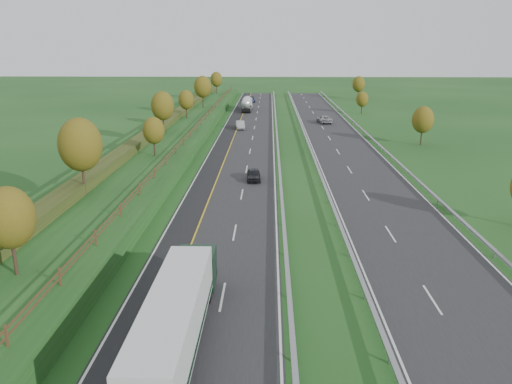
# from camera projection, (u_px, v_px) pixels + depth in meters

# --- Properties ---
(ground) EXTENTS (400.00, 400.00, 0.00)m
(ground) POSITION_uv_depth(u_px,v_px,m) (293.00, 157.00, 75.55)
(ground) COLOR #184217
(ground) RESTS_ON ground
(near_carriageway) EXTENTS (10.50, 200.00, 0.04)m
(near_carriageway) POSITION_uv_depth(u_px,v_px,m) (243.00, 150.00, 80.55)
(near_carriageway) COLOR #242427
(near_carriageway) RESTS_ON ground
(far_carriageway) EXTENTS (10.50, 200.00, 0.04)m
(far_carriageway) POSITION_uv_depth(u_px,v_px,m) (345.00, 151.00, 80.12)
(far_carriageway) COLOR #242427
(far_carriageway) RESTS_ON ground
(hard_shoulder) EXTENTS (3.00, 200.00, 0.04)m
(hard_shoulder) POSITION_uv_depth(u_px,v_px,m) (219.00, 150.00, 80.64)
(hard_shoulder) COLOR black
(hard_shoulder) RESTS_ON ground
(lane_markings) EXTENTS (26.75, 200.00, 0.01)m
(lane_markings) POSITION_uv_depth(u_px,v_px,m) (282.00, 150.00, 80.26)
(lane_markings) COLOR silver
(lane_markings) RESTS_ON near_carriageway
(embankment_left) EXTENTS (12.00, 200.00, 2.00)m
(embankment_left) POSITION_uv_depth(u_px,v_px,m) (162.00, 144.00, 80.61)
(embankment_left) COLOR #184217
(embankment_left) RESTS_ON ground
(hedge_left) EXTENTS (2.20, 180.00, 1.10)m
(hedge_left) POSITION_uv_depth(u_px,v_px,m) (149.00, 134.00, 80.22)
(hedge_left) COLOR #263515
(hedge_left) RESTS_ON embankment_left
(fence_left) EXTENTS (0.12, 189.06, 1.20)m
(fence_left) POSITION_uv_depth(u_px,v_px,m) (189.00, 134.00, 79.61)
(fence_left) COLOR #422B19
(fence_left) RESTS_ON embankment_left
(median_barrier_near) EXTENTS (0.32, 200.00, 0.71)m
(median_barrier_near) POSITION_uv_depth(u_px,v_px,m) (278.00, 147.00, 80.23)
(median_barrier_near) COLOR gray
(median_barrier_near) RESTS_ON ground
(median_barrier_far) EXTENTS (0.32, 200.00, 0.71)m
(median_barrier_far) POSITION_uv_depth(u_px,v_px,m) (310.00, 147.00, 80.10)
(median_barrier_far) COLOR gray
(median_barrier_far) RESTS_ON ground
(outer_barrier_far) EXTENTS (0.32, 200.00, 0.71)m
(outer_barrier_far) POSITION_uv_depth(u_px,v_px,m) (381.00, 147.00, 79.80)
(outer_barrier_far) COLOR gray
(outer_barrier_far) RESTS_ON ground
(trees_left) EXTENTS (6.64, 164.30, 7.66)m
(trees_left) POSITION_uv_depth(u_px,v_px,m) (158.00, 113.00, 75.85)
(trees_left) COLOR #2D2116
(trees_left) RESTS_ON embankment_left
(trees_far) EXTENTS (8.45, 118.60, 7.12)m
(trees_far) POSITION_uv_depth(u_px,v_px,m) (389.00, 104.00, 106.58)
(trees_far) COLOR #2D2116
(trees_far) RESTS_ON ground
(box_lorry) EXTENTS (2.58, 16.28, 4.06)m
(box_lorry) POSITION_uv_depth(u_px,v_px,m) (177.00, 316.00, 26.77)
(box_lorry) COLOR black
(box_lorry) RESTS_ON near_carriageway
(road_tanker) EXTENTS (2.40, 11.22, 3.46)m
(road_tanker) POSITION_uv_depth(u_px,v_px,m) (247.00, 103.00, 128.40)
(road_tanker) COLOR silver
(road_tanker) RESTS_ON near_carriageway
(car_dark_near) EXTENTS (1.86, 4.24, 1.42)m
(car_dark_near) POSITION_uv_depth(u_px,v_px,m) (254.00, 175.00, 62.24)
(car_dark_near) COLOR black
(car_dark_near) RESTS_ON near_carriageway
(car_silver_mid) EXTENTS (2.26, 4.94, 1.57)m
(car_silver_mid) POSITION_uv_depth(u_px,v_px,m) (240.00, 125.00, 100.67)
(car_silver_mid) COLOR #9A9A9E
(car_silver_mid) RESTS_ON near_carriageway
(car_small_far) EXTENTS (2.48, 5.13, 1.44)m
(car_small_far) POSITION_uv_depth(u_px,v_px,m) (252.00, 100.00, 148.15)
(car_small_far) COLOR #161E44
(car_small_far) RESTS_ON near_carriageway
(car_oncoming) EXTENTS (3.20, 6.01, 1.61)m
(car_oncoming) POSITION_uv_depth(u_px,v_px,m) (324.00, 119.00, 108.42)
(car_oncoming) COLOR #9A9A9E
(car_oncoming) RESTS_ON far_carriageway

